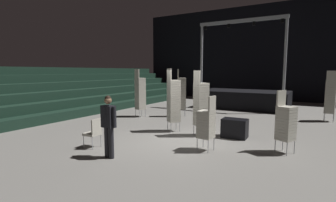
% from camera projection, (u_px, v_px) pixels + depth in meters
% --- Properties ---
extents(ground_plane, '(22.00, 30.00, 0.10)m').
position_uv_depth(ground_plane, '(178.00, 141.00, 9.12)').
color(ground_plane, slate).
extents(arena_end_wall, '(22.00, 0.30, 8.00)m').
position_uv_depth(arena_end_wall, '(262.00, 53.00, 21.48)').
color(arena_end_wall, black).
rests_on(arena_end_wall, ground_plane).
extents(bleacher_bank_left, '(4.50, 24.00, 2.70)m').
position_uv_depth(bleacher_bank_left, '(49.00, 91.00, 14.23)').
color(bleacher_bank_left, black).
rests_on(bleacher_bank_left, ground_plane).
extents(stage_riser, '(5.60, 3.23, 5.58)m').
position_uv_depth(stage_riser, '(244.00, 98.00, 17.04)').
color(stage_riser, black).
rests_on(stage_riser, ground_plane).
extents(man_with_tie, '(0.57, 0.27, 1.78)m').
position_uv_depth(man_with_tie, '(108.00, 123.00, 7.10)').
color(man_with_tie, black).
rests_on(man_with_tie, ground_plane).
extents(chair_stack_front_left, '(0.62, 0.62, 2.56)m').
position_uv_depth(chair_stack_front_left, '(174.00, 100.00, 10.25)').
color(chair_stack_front_left, '#B2B5BA').
rests_on(chair_stack_front_left, ground_plane).
extents(chair_stack_front_right, '(0.57, 0.57, 2.56)m').
position_uv_depth(chair_stack_front_right, '(140.00, 93.00, 13.61)').
color(chair_stack_front_right, '#B2B5BA').
rests_on(chair_stack_front_right, ground_plane).
extents(chair_stack_mid_left, '(0.60, 0.60, 2.56)m').
position_uv_depth(chair_stack_mid_left, '(181.00, 93.00, 13.64)').
color(chair_stack_mid_left, '#B2B5BA').
rests_on(chair_stack_mid_left, ground_plane).
extents(chair_stack_mid_right, '(0.59, 0.59, 1.88)m').
position_uv_depth(chair_stack_mid_right, '(286.00, 122.00, 7.52)').
color(chair_stack_mid_right, '#B2B5BA').
rests_on(chair_stack_mid_right, ground_plane).
extents(chair_stack_mid_centre, '(0.61, 0.61, 2.48)m').
position_uv_depth(chair_stack_mid_centre, '(201.00, 104.00, 9.55)').
color(chair_stack_mid_centre, '#B2B5BA').
rests_on(chair_stack_mid_centre, ground_plane).
extents(chair_stack_rear_left, '(0.49, 0.49, 2.48)m').
position_uv_depth(chair_stack_rear_left, '(330.00, 96.00, 12.32)').
color(chair_stack_rear_left, '#B2B5BA').
rests_on(chair_stack_rear_left, ground_plane).
extents(chair_stack_rear_right, '(0.49, 0.49, 1.71)m').
position_uv_depth(chair_stack_rear_right, '(206.00, 123.00, 7.77)').
color(chair_stack_rear_right, '#B2B5BA').
rests_on(chair_stack_rear_right, ground_plane).
extents(equipment_road_case, '(0.91, 0.62, 0.70)m').
position_uv_depth(equipment_road_case, '(235.00, 128.00, 9.38)').
color(equipment_road_case, black).
rests_on(equipment_road_case, ground_plane).
extents(loose_chair_near_man, '(0.46, 0.46, 0.95)m').
position_uv_depth(loose_chair_near_man, '(94.00, 131.00, 8.12)').
color(loose_chair_near_man, '#B2B5BA').
rests_on(loose_chair_near_man, ground_plane).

